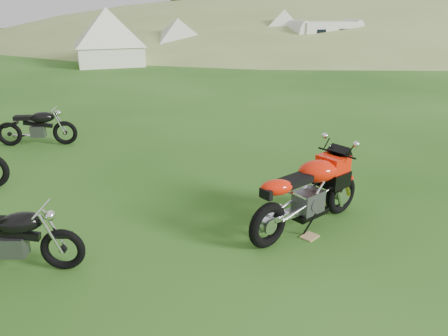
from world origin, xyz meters
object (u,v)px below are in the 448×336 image
object	(u,v)px
vintage_moto_a	(10,237)
tent_mid	(178,36)
plywood_board	(310,236)
tent_right	(283,33)
vintage_moto_c	(36,126)
caravan	(325,39)
sport_motorcycle	(308,188)
tent_left	(108,37)

from	to	relation	value
vintage_moto_a	tent_mid	xyz separation A→B (m)	(6.00, 21.36, 0.74)
tent_mid	plywood_board	bearing A→B (deg)	-98.61
tent_mid	tent_right	bearing A→B (deg)	-11.86
vintage_moto_c	vintage_moto_a	bearing A→B (deg)	-76.25
plywood_board	caravan	world-z (taller)	caravan
sport_motorcycle	caravan	bearing A→B (deg)	37.53
vintage_moto_a	tent_right	bearing A→B (deg)	75.42
tent_right	vintage_moto_c	bearing A→B (deg)	-104.42
plywood_board	tent_right	xyz separation A→B (m)	(8.51, 20.63, 1.31)
sport_motorcycle	vintage_moto_c	size ratio (longest dim) A/B	1.22
caravan	vintage_moto_c	bearing A→B (deg)	-139.78
sport_motorcycle	tent_left	size ratio (longest dim) A/B	0.65
vintage_moto_a	tent_mid	bearing A→B (deg)	90.72
vintage_moto_c	tent_right	bearing A→B (deg)	61.83
sport_motorcycle	caravan	size ratio (longest dim) A/B	0.47
vintage_moto_a	vintage_moto_c	bearing A→B (deg)	109.02
tent_mid	tent_right	world-z (taller)	tent_right
sport_motorcycle	vintage_moto_c	world-z (taller)	sport_motorcycle
tent_mid	tent_right	size ratio (longest dim) A/B	0.89
tent_left	caravan	xyz separation A→B (m)	(12.27, 0.04, -0.35)
sport_motorcycle	vintage_moto_a	bearing A→B (deg)	155.86
vintage_moto_a	caravan	bearing A→B (deg)	69.39
caravan	vintage_moto_a	bearing A→B (deg)	-130.30
vintage_moto_c	tent_right	xyz separation A→B (m)	(12.45, 15.21, 0.88)
vintage_moto_a	tent_right	size ratio (longest dim) A/B	0.54
tent_mid	tent_left	bearing A→B (deg)	-150.31
vintage_moto_a	vintage_moto_c	xyz separation A→B (m)	(-0.23, 5.13, 0.01)
plywood_board	vintage_moto_a	size ratio (longest dim) A/B	0.14
caravan	sport_motorcycle	bearing A→B (deg)	-122.21
tent_left	plywood_board	bearing A→B (deg)	-87.61
tent_left	caravan	bearing A→B (deg)	-2.80
vintage_moto_a	caravan	xyz separation A→B (m)	(14.19, 18.82, 0.59)
sport_motorcycle	tent_right	world-z (taller)	tent_right
vintage_moto_a	tent_mid	distance (m)	22.19
vintage_moto_c	tent_left	world-z (taller)	tent_left
vintage_moto_c	tent_right	world-z (taller)	tent_right
plywood_board	vintage_moto_c	distance (m)	6.71
tent_left	tent_right	size ratio (longest dim) A/B	1.04
tent_mid	caravan	world-z (taller)	tent_mid
sport_motorcycle	tent_right	xyz separation A→B (m)	(8.45, 20.38, 0.71)
tent_right	vintage_moto_a	bearing A→B (deg)	-96.11
sport_motorcycle	tent_mid	size ratio (longest dim) A/B	0.76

